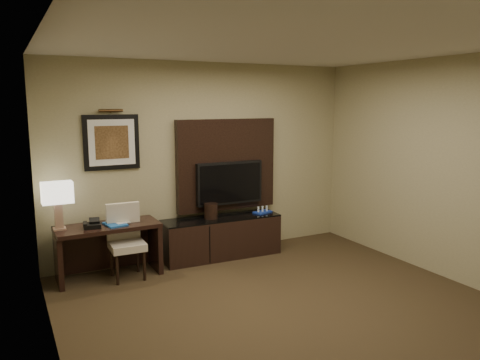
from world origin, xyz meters
TOP-DOWN VIEW (x-y plane):
  - floor at (0.00, 0.00)m, footprint 4.50×5.00m
  - ceiling at (0.00, 0.00)m, footprint 4.50×5.00m
  - wall_back at (0.00, 2.50)m, footprint 4.50×0.01m
  - wall_left at (-2.25, 0.00)m, footprint 0.01×5.00m
  - wall_right at (2.25, 0.00)m, footprint 0.01×5.00m
  - desk at (-1.46, 2.15)m, footprint 1.25×0.57m
  - credenza at (0.10, 2.20)m, footprint 1.67×0.51m
  - tv_wall_panel at (0.30, 2.44)m, footprint 1.50×0.12m
  - tv at (0.30, 2.34)m, footprint 1.00×0.08m
  - artwork at (-1.30, 2.48)m, footprint 0.70×0.04m
  - picture_light at (-1.30, 2.44)m, footprint 0.04×0.04m
  - desk_chair at (-1.27, 1.99)m, footprint 0.42×0.48m
  - table_lamp at (-2.01, 2.20)m, footprint 0.42×0.31m
  - desk_phone at (-1.65, 2.10)m, footprint 0.22×0.21m
  - blue_folder at (-1.38, 2.11)m, footprint 0.27×0.34m
  - book at (-1.38, 2.15)m, footprint 0.17×0.05m
  - ice_bucket at (-0.05, 2.21)m, footprint 0.21×0.21m
  - minibar_tray at (0.75, 2.17)m, footprint 0.30×0.23m

SIDE VIEW (x-z plane):
  - floor at x=0.00m, z-range -0.01..0.00m
  - credenza at x=0.10m, z-range 0.00..0.57m
  - desk at x=-1.46m, z-range 0.00..0.66m
  - desk_chair at x=-1.27m, z-range 0.00..0.85m
  - minibar_tray at x=0.75m, z-range 0.57..0.67m
  - blue_folder at x=-1.38m, z-range 0.66..0.68m
  - ice_bucket at x=-0.05m, z-range 0.57..0.78m
  - desk_phone at x=-1.65m, z-range 0.66..0.76m
  - book at x=-1.38m, z-range 0.66..0.89m
  - table_lamp at x=-2.01m, z-range 0.66..1.28m
  - tv at x=0.30m, z-range 0.72..1.32m
  - tv_wall_panel at x=0.30m, z-range 0.62..1.92m
  - wall_back at x=0.00m, z-range 0.00..2.70m
  - wall_left at x=-2.25m, z-range 0.00..2.70m
  - wall_right at x=2.25m, z-range 0.00..2.70m
  - artwork at x=-1.30m, z-range 1.30..2.00m
  - picture_light at x=-1.30m, z-range 1.90..2.20m
  - ceiling at x=0.00m, z-range 2.70..2.71m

